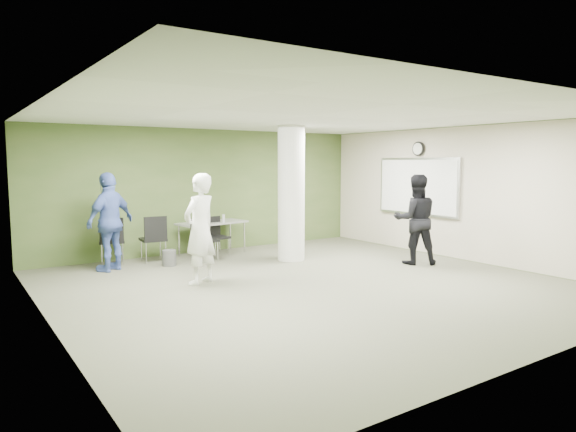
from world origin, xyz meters
TOP-DOWN VIEW (x-y plane):
  - floor at (0.00, 0.00)m, footprint 8.00×8.00m
  - ceiling at (0.00, 0.00)m, footprint 8.00×8.00m
  - wall_back at (0.00, 4.00)m, footprint 8.00×2.80m
  - wall_left at (-4.00, 0.00)m, footprint 0.02×8.00m
  - wall_right_cream at (4.00, 0.00)m, footprint 0.02×8.00m
  - column at (1.00, 2.00)m, footprint 0.56×0.56m
  - whiteboard at (3.92, 1.20)m, footprint 0.05×2.30m
  - wall_clock at (3.92, 1.20)m, footprint 0.06×0.32m
  - folding_table at (-0.10, 3.51)m, footprint 1.62×0.90m
  - wastebasket at (-1.37, 2.83)m, footprint 0.27×0.27m
  - chair_back_left at (-2.27, 3.56)m, footprint 0.58×0.58m
  - chair_back_right at (-1.50, 3.30)m, footprint 0.51×0.51m
  - chair_table_left at (-0.58, 2.95)m, footprint 0.50×0.50m
  - chair_table_right at (-0.12, 3.30)m, footprint 0.49×0.49m
  - woman_white at (-1.48, 1.10)m, footprint 0.81×0.69m
  - man_black at (2.83, 0.24)m, footprint 1.11×1.06m
  - man_blue at (-2.44, 3.02)m, footprint 1.17×0.95m

SIDE VIEW (x-z plane):
  - floor at x=0.00m, z-range 0.00..0.00m
  - wastebasket at x=-1.37m, z-range 0.00..0.32m
  - chair_table_right at x=-0.12m, z-range 0.07..0.93m
  - chair_table_left at x=-0.58m, z-range 0.07..0.97m
  - chair_back_left at x=-2.27m, z-range 0.08..1.04m
  - chair_back_right at x=-1.50m, z-range 0.08..1.04m
  - folding_table at x=-0.10m, z-range 0.19..1.17m
  - man_black at x=2.83m, z-range 0.00..1.81m
  - man_blue at x=-2.44m, z-range 0.00..1.87m
  - woman_white at x=-1.48m, z-range 0.00..1.87m
  - wall_back at x=0.00m, z-range 1.39..1.41m
  - wall_left at x=-4.00m, z-range 0.00..2.80m
  - wall_right_cream at x=4.00m, z-range 0.00..2.80m
  - column at x=1.00m, z-range 0.00..2.80m
  - whiteboard at x=3.92m, z-range 0.85..2.15m
  - wall_clock at x=3.92m, z-range 2.19..2.51m
  - ceiling at x=0.00m, z-range 2.80..2.80m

